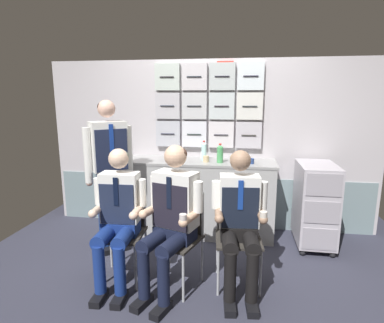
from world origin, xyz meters
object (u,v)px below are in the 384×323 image
at_px(folding_chair_center, 180,227).
at_px(crew_member_standing, 109,163).
at_px(folding_chair_right, 238,226).
at_px(crew_member_right, 240,216).
at_px(service_trolley, 315,203).
at_px(crew_member_center, 171,213).
at_px(folding_chair_left, 124,222).
at_px(sparkling_bottle_green, 204,151).
at_px(crew_member_left, 118,212).
at_px(espresso_cup_small, 203,155).

height_order(folding_chair_center, crew_member_standing, crew_member_standing).
height_order(folding_chair_right, crew_member_standing, crew_member_standing).
height_order(folding_chair_center, crew_member_right, crew_member_right).
relative_size(service_trolley, crew_member_right, 0.77).
height_order(crew_member_center, folding_chair_right, crew_member_center).
bearing_deg(crew_member_center, crew_member_right, 9.51).
relative_size(folding_chair_left, sparkling_bottle_green, 3.53).
xyz_separation_m(crew_member_left, sparkling_bottle_green, (0.62, 1.24, 0.36)).
height_order(service_trolley, sparkling_bottle_green, sparkling_bottle_green).
distance_m(folding_chair_center, sparkling_bottle_green, 1.23).
xyz_separation_m(crew_member_right, sparkling_bottle_green, (-0.45, 1.17, 0.36)).
relative_size(service_trolley, folding_chair_left, 1.13).
bearing_deg(folding_chair_right, folding_chair_center, -168.11).
distance_m(crew_member_left, espresso_cup_small, 1.52).
distance_m(crew_member_left, folding_chair_right, 1.10).
bearing_deg(service_trolley, crew_member_center, -142.36).
height_order(folding_chair_left, crew_member_center, crew_member_center).
height_order(folding_chair_center, espresso_cup_small, espresso_cup_small).
bearing_deg(crew_member_right, crew_member_center, -170.49).
height_order(service_trolley, folding_chair_left, service_trolley).
xyz_separation_m(folding_chair_center, sparkling_bottle_green, (0.08, 1.12, 0.52)).
bearing_deg(folding_chair_right, service_trolley, 44.32).
height_order(crew_member_left, espresso_cup_small, crew_member_left).
height_order(crew_member_left, crew_member_center, crew_member_center).
relative_size(folding_chair_left, espresso_cup_small, 9.84).
bearing_deg(espresso_cup_small, crew_member_standing, -141.63).
bearing_deg(crew_member_center, crew_member_left, 176.39).
bearing_deg(folding_chair_center, crew_member_center, -108.37).
xyz_separation_m(folding_chair_left, folding_chair_right, (1.07, 0.07, 0.00)).
bearing_deg(crew_member_right, folding_chair_left, 174.91).
relative_size(folding_chair_left, crew_member_center, 0.66).
xyz_separation_m(service_trolley, crew_member_center, (-1.42, -1.10, 0.21)).
height_order(folding_chair_left, sparkling_bottle_green, sparkling_bottle_green).
xyz_separation_m(crew_member_center, crew_member_right, (0.58, 0.10, -0.03)).
bearing_deg(folding_chair_left, folding_chair_center, -4.44).
bearing_deg(espresso_cup_small, sparkling_bottle_green, -77.92).
relative_size(folding_chair_center, espresso_cup_small, 9.84).
relative_size(folding_chair_left, crew_member_left, 0.68).
bearing_deg(sparkling_bottle_green, service_trolley, -7.49).
relative_size(folding_chair_right, sparkling_bottle_green, 3.53).
distance_m(folding_chair_right, crew_member_right, 0.23).
bearing_deg(folding_chair_right, crew_member_right, -84.09).
bearing_deg(folding_chair_right, sparkling_bottle_green, 113.38).
height_order(crew_member_left, sparkling_bottle_green, crew_member_left).
bearing_deg(crew_member_standing, folding_chair_center, -30.46).
distance_m(folding_chair_center, crew_member_center, 0.25).
bearing_deg(crew_member_right, espresso_cup_small, 110.24).
bearing_deg(sparkling_bottle_green, crew_member_right, -68.85).
xyz_separation_m(folding_chair_center, folding_chair_right, (0.51, 0.11, 0.00)).
height_order(folding_chair_left, folding_chair_right, same).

